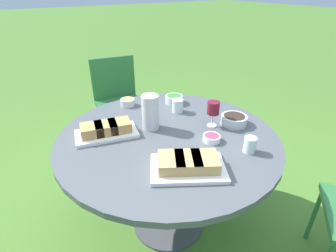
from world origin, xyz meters
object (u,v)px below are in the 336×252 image
(water_pitcher, at_px, (150,112))
(wine_glass, at_px, (213,109))
(dining_table, at_px, (168,149))
(chair_near_right, at_px, (118,96))

(water_pitcher, bearing_deg, wine_glass, -119.66)
(dining_table, bearing_deg, water_pitcher, 17.37)
(water_pitcher, relative_size, wine_glass, 1.31)
(chair_near_right, relative_size, wine_glass, 5.42)
(wine_glass, bearing_deg, dining_table, 78.70)
(dining_table, bearing_deg, wine_glass, -101.30)
(dining_table, xyz_separation_m, chair_near_right, (1.22, -0.20, -0.11))
(chair_near_right, xyz_separation_m, wine_glass, (-1.28, -0.10, 0.33))
(water_pitcher, height_order, wine_glass, water_pitcher)
(chair_near_right, distance_m, wine_glass, 1.33)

